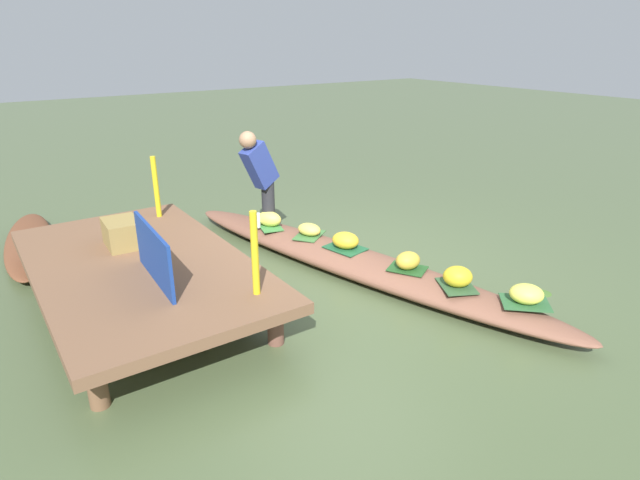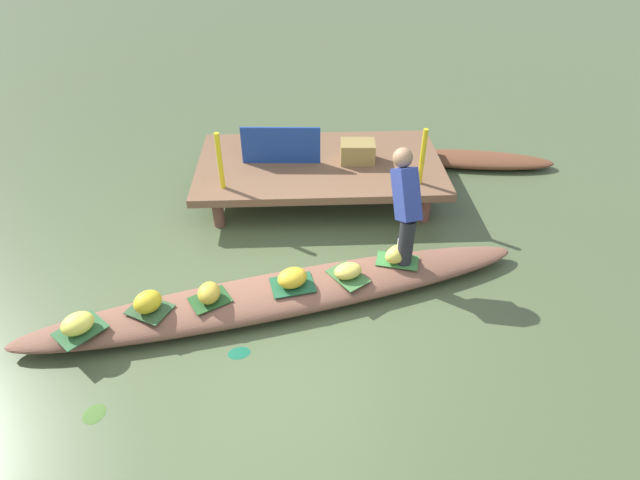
% 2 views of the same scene
% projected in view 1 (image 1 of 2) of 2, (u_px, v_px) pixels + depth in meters
% --- Properties ---
extents(canal_water, '(40.00, 40.00, 0.00)m').
position_uv_depth(canal_water, '(350.00, 270.00, 5.90)').
color(canal_water, '#4C5C39').
rests_on(canal_water, ground).
extents(dock_platform, '(3.20, 1.80, 0.47)m').
position_uv_depth(dock_platform, '(140.00, 268.00, 4.96)').
color(dock_platform, brown).
rests_on(dock_platform, ground).
extents(vendor_boat, '(5.22, 1.86, 0.24)m').
position_uv_depth(vendor_boat, '(350.00, 261.00, 5.85)').
color(vendor_boat, brown).
rests_on(vendor_boat, ground).
extents(moored_boat, '(2.49, 0.88, 0.17)m').
position_uv_depth(moored_boat, '(29.00, 243.00, 6.44)').
color(moored_boat, brown).
rests_on(moored_boat, ground).
extents(leaf_mat_0, '(0.46, 0.50, 0.01)m').
position_uv_depth(leaf_mat_0, '(309.00, 235.00, 6.26)').
color(leaf_mat_0, '#3F7239').
rests_on(leaf_mat_0, vendor_boat).
extents(banana_bunch_0, '(0.35, 0.30, 0.14)m').
position_uv_depth(banana_bunch_0, '(309.00, 229.00, 6.23)').
color(banana_bunch_0, '#EBCF55').
rests_on(banana_bunch_0, vendor_boat).
extents(leaf_mat_1, '(0.48, 0.40, 0.01)m').
position_uv_depth(leaf_mat_1, '(345.00, 248.00, 5.88)').
color(leaf_mat_1, '#1F5834').
rests_on(leaf_mat_1, vendor_boat).
extents(banana_bunch_1, '(0.39, 0.36, 0.18)m').
position_uv_depth(banana_bunch_1, '(346.00, 240.00, 5.85)').
color(banana_bunch_1, yellow).
rests_on(banana_bunch_1, vendor_boat).
extents(leaf_mat_2, '(0.46, 0.43, 0.01)m').
position_uv_depth(leaf_mat_2, '(407.00, 269.00, 5.36)').
color(leaf_mat_2, '#235023').
rests_on(leaf_mat_2, vendor_boat).
extents(banana_bunch_2, '(0.23, 0.27, 0.18)m').
position_uv_depth(banana_bunch_2, '(408.00, 260.00, 5.33)').
color(banana_bunch_2, gold).
rests_on(banana_bunch_2, vendor_boat).
extents(leaf_mat_3, '(0.51, 0.51, 0.01)m').
position_uv_depth(leaf_mat_3, '(525.00, 303.00, 4.68)').
color(leaf_mat_3, '#2D5E34').
rests_on(leaf_mat_3, vendor_boat).
extents(banana_bunch_3, '(0.38, 0.38, 0.18)m').
position_uv_depth(banana_bunch_3, '(527.00, 294.00, 4.65)').
color(banana_bunch_3, '#EEE654').
rests_on(banana_bunch_3, vendor_boat).
extents(leaf_mat_4, '(0.49, 0.35, 0.01)m').
position_uv_depth(leaf_mat_4, '(270.00, 226.00, 6.56)').
color(leaf_mat_4, '#3E823E').
rests_on(leaf_mat_4, vendor_boat).
extents(banana_bunch_4, '(0.37, 0.33, 0.19)m').
position_uv_depth(banana_bunch_4, '(269.00, 219.00, 6.52)').
color(banana_bunch_4, '#EFDC58').
rests_on(banana_bunch_4, vendor_boat).
extents(leaf_mat_5, '(0.48, 0.45, 0.01)m').
position_uv_depth(leaf_mat_5, '(457.00, 286.00, 4.99)').
color(leaf_mat_5, '#305330').
rests_on(leaf_mat_5, vendor_boat).
extents(banana_bunch_5, '(0.36, 0.36, 0.20)m').
position_uv_depth(banana_bunch_5, '(458.00, 276.00, 4.96)').
color(banana_bunch_5, gold).
rests_on(banana_bunch_5, vendor_boat).
extents(vendor_person, '(0.29, 0.52, 1.20)m').
position_uv_depth(vendor_person, '(260.00, 173.00, 6.30)').
color(vendor_person, '#28282D').
rests_on(vendor_person, vendor_boat).
extents(water_bottle, '(0.06, 0.06, 0.19)m').
position_uv_depth(water_bottle, '(258.00, 220.00, 6.49)').
color(water_bottle, silver).
rests_on(water_bottle, vendor_boat).
extents(market_banner, '(1.02, 0.08, 0.50)m').
position_uv_depth(market_banner, '(154.00, 255.00, 4.47)').
color(market_banner, navy).
rests_on(market_banner, dock_platform).
extents(railing_post_west, '(0.06, 0.06, 0.71)m').
position_uv_depth(railing_post_west, '(255.00, 254.00, 4.21)').
color(railing_post_west, yellow).
rests_on(railing_post_west, dock_platform).
extents(railing_post_east, '(0.06, 0.06, 0.71)m').
position_uv_depth(railing_post_east, '(156.00, 187.00, 6.05)').
color(railing_post_east, yellow).
rests_on(railing_post_east, dock_platform).
extents(produce_crate, '(0.46, 0.34, 0.27)m').
position_uv_depth(produce_crate, '(122.00, 233.00, 5.27)').
color(produce_crate, olive).
rests_on(produce_crate, dock_platform).
extents(drifting_plant_0, '(0.24, 0.25, 0.01)m').
position_uv_depth(drifting_plant_0, '(542.00, 293.00, 5.37)').
color(drifting_plant_0, '#446B29').
rests_on(drifting_plant_0, ground).
extents(drifting_plant_1, '(0.24, 0.19, 0.01)m').
position_uv_depth(drifting_plant_1, '(419.00, 269.00, 5.93)').
color(drifting_plant_1, '#155F41').
rests_on(drifting_plant_1, ground).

